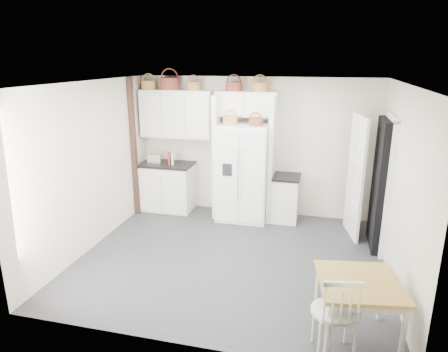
# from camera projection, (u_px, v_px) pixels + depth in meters

# --- Properties ---
(floor) EXTENTS (4.50, 4.50, 0.00)m
(floor) POSITION_uv_depth(u_px,v_px,m) (231.00, 258.00, 6.08)
(floor) COLOR #282829
(floor) RESTS_ON ground
(ceiling) EXTENTS (4.50, 4.50, 0.00)m
(ceiling) POSITION_uv_depth(u_px,v_px,m) (232.00, 83.00, 5.34)
(ceiling) COLOR white
(ceiling) RESTS_ON wall_back
(wall_back) EXTENTS (4.50, 0.00, 4.50)m
(wall_back) POSITION_uv_depth(u_px,v_px,m) (255.00, 147.00, 7.57)
(wall_back) COLOR beige
(wall_back) RESTS_ON floor
(wall_left) EXTENTS (0.00, 4.00, 4.00)m
(wall_left) POSITION_uv_depth(u_px,v_px,m) (92.00, 166.00, 6.23)
(wall_left) COLOR beige
(wall_left) RESTS_ON floor
(wall_right) EXTENTS (0.00, 4.00, 4.00)m
(wall_right) POSITION_uv_depth(u_px,v_px,m) (400.00, 188.00, 5.19)
(wall_right) COLOR beige
(wall_right) RESTS_ON floor
(refrigerator) EXTENTS (0.92, 0.74, 1.79)m
(refrigerator) POSITION_uv_depth(u_px,v_px,m) (243.00, 172.00, 7.36)
(refrigerator) COLOR white
(refrigerator) RESTS_ON floor
(base_cab_left) EXTENTS (0.98, 0.62, 0.91)m
(base_cab_left) POSITION_uv_depth(u_px,v_px,m) (168.00, 187.00, 7.93)
(base_cab_left) COLOR silver
(base_cab_left) RESTS_ON floor
(base_cab_right) EXTENTS (0.47, 0.56, 0.82)m
(base_cab_right) POSITION_uv_depth(u_px,v_px,m) (285.00, 199.00, 7.40)
(base_cab_right) COLOR silver
(base_cab_right) RESTS_ON floor
(dining_table) EXTENTS (0.96, 0.96, 0.70)m
(dining_table) POSITION_uv_depth(u_px,v_px,m) (357.00, 310.00, 4.24)
(dining_table) COLOR olive
(dining_table) RESTS_ON floor
(windsor_chair) EXTENTS (0.56, 0.53, 1.00)m
(windsor_chair) POSITION_uv_depth(u_px,v_px,m) (335.00, 311.00, 3.97)
(windsor_chair) COLOR silver
(windsor_chair) RESTS_ON floor
(counter_left) EXTENTS (1.02, 0.66, 0.04)m
(counter_left) POSITION_uv_depth(u_px,v_px,m) (167.00, 164.00, 7.79)
(counter_left) COLOR black
(counter_left) RESTS_ON base_cab_left
(counter_right) EXTENTS (0.50, 0.60, 0.04)m
(counter_right) POSITION_uv_depth(u_px,v_px,m) (286.00, 177.00, 7.28)
(counter_right) COLOR black
(counter_right) RESTS_ON base_cab_right
(toaster) EXTENTS (0.29, 0.17, 0.19)m
(toaster) POSITION_uv_depth(u_px,v_px,m) (155.00, 159.00, 7.70)
(toaster) COLOR silver
(toaster) RESTS_ON counter_left
(cookbook_red) EXTENTS (0.07, 0.16, 0.23)m
(cookbook_red) POSITION_uv_depth(u_px,v_px,m) (169.00, 159.00, 7.66)
(cookbook_red) COLOR maroon
(cookbook_red) RESTS_ON counter_left
(cookbook_cream) EXTENTS (0.06, 0.15, 0.22)m
(cookbook_cream) POSITION_uv_depth(u_px,v_px,m) (173.00, 159.00, 7.64)
(cookbook_cream) COLOR beige
(cookbook_cream) RESTS_ON counter_left
(basket_upper_a) EXTENTS (0.29, 0.29, 0.16)m
(basket_upper_a) POSITION_uv_depth(u_px,v_px,m) (149.00, 85.00, 7.57)
(basket_upper_a) COLOR #9E6738
(basket_upper_a) RESTS_ON upper_cabinet
(basket_upper_b) EXTENTS (0.38, 0.38, 0.22)m
(basket_upper_b) POSITION_uv_depth(u_px,v_px,m) (170.00, 84.00, 7.46)
(basket_upper_b) COLOR brown
(basket_upper_b) RESTS_ON upper_cabinet
(basket_upper_c) EXTENTS (0.27, 0.27, 0.15)m
(basket_upper_c) POSITION_uv_depth(u_px,v_px,m) (194.00, 86.00, 7.36)
(basket_upper_c) COLOR #9E6738
(basket_upper_c) RESTS_ON upper_cabinet
(basket_bridge_a) EXTENTS (0.29, 0.29, 0.16)m
(basket_bridge_a) POSITION_uv_depth(u_px,v_px,m) (234.00, 86.00, 7.18)
(basket_bridge_a) COLOR brown
(basket_bridge_a) RESTS_ON bridge_cabinet
(basket_bridge_b) EXTENTS (0.29, 0.29, 0.16)m
(basket_bridge_b) POSITION_uv_depth(u_px,v_px,m) (260.00, 87.00, 7.07)
(basket_bridge_b) COLOR #9E6738
(basket_bridge_b) RESTS_ON bridge_cabinet
(basket_fridge_a) EXTENTS (0.26, 0.26, 0.14)m
(basket_fridge_a) POSITION_uv_depth(u_px,v_px,m) (230.00, 121.00, 7.05)
(basket_fridge_a) COLOR #9E6738
(basket_fridge_a) RESTS_ON refrigerator
(basket_fridge_b) EXTENTS (0.24, 0.24, 0.13)m
(basket_fridge_b) POSITION_uv_depth(u_px,v_px,m) (256.00, 122.00, 6.95)
(basket_fridge_b) COLOR brown
(basket_fridge_b) RESTS_ON refrigerator
(upper_cabinet) EXTENTS (1.40, 0.34, 0.90)m
(upper_cabinet) POSITION_uv_depth(u_px,v_px,m) (177.00, 114.00, 7.59)
(upper_cabinet) COLOR silver
(upper_cabinet) RESTS_ON wall_back
(bridge_cabinet) EXTENTS (1.12, 0.34, 0.45)m
(bridge_cabinet) POSITION_uv_depth(u_px,v_px,m) (247.00, 104.00, 7.22)
(bridge_cabinet) COLOR silver
(bridge_cabinet) RESTS_ON wall_back
(fridge_panel_left) EXTENTS (0.08, 0.60, 2.30)m
(fridge_panel_left) POSITION_uv_depth(u_px,v_px,m) (218.00, 156.00, 7.49)
(fridge_panel_left) COLOR silver
(fridge_panel_left) RESTS_ON floor
(fridge_panel_right) EXTENTS (0.08, 0.60, 2.30)m
(fridge_panel_right) POSITION_uv_depth(u_px,v_px,m) (272.00, 159.00, 7.25)
(fridge_panel_right) COLOR silver
(fridge_panel_right) RESTS_ON floor
(trim_post) EXTENTS (0.09, 0.09, 2.60)m
(trim_post) POSITION_uv_depth(u_px,v_px,m) (134.00, 148.00, 7.48)
(trim_post) COLOR #391F18
(trim_post) RESTS_ON floor
(doorway_void) EXTENTS (0.18, 0.85, 2.05)m
(doorway_void) POSITION_uv_depth(u_px,v_px,m) (381.00, 185.00, 6.22)
(doorway_void) COLOR black
(doorway_void) RESTS_ON floor
(door_slab) EXTENTS (0.21, 0.79, 2.05)m
(door_slab) POSITION_uv_depth(u_px,v_px,m) (355.00, 177.00, 6.62)
(door_slab) COLOR white
(door_slab) RESTS_ON floor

